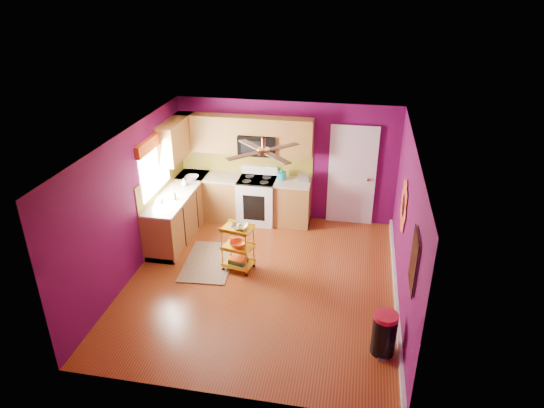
# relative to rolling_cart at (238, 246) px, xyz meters

# --- Properties ---
(ground) EXTENTS (5.00, 5.00, 0.00)m
(ground) POSITION_rel_rolling_cart_xyz_m (0.49, -0.30, -0.48)
(ground) COLOR maroon
(ground) RESTS_ON ground
(room_envelope) EXTENTS (4.54, 5.04, 2.52)m
(room_envelope) POSITION_rel_rolling_cart_xyz_m (0.51, -0.30, 1.16)
(room_envelope) COLOR #5A0A46
(room_envelope) RESTS_ON ground
(lower_cabinets) EXTENTS (2.81, 2.31, 0.94)m
(lower_cabinets) POSITION_rel_rolling_cart_xyz_m (-0.86, 1.52, -0.04)
(lower_cabinets) COLOR brown
(lower_cabinets) RESTS_ON ground
(electric_range) EXTENTS (0.76, 0.66, 1.13)m
(electric_range) POSITION_rel_rolling_cart_xyz_m (-0.06, 1.88, 0.01)
(electric_range) COLOR white
(electric_range) RESTS_ON ground
(upper_cabinetry) EXTENTS (2.80, 2.30, 1.26)m
(upper_cabinetry) POSITION_rel_rolling_cart_xyz_m (-0.76, 1.88, 1.32)
(upper_cabinetry) COLOR brown
(upper_cabinetry) RESTS_ON ground
(left_window) EXTENTS (0.08, 1.35, 1.08)m
(left_window) POSITION_rel_rolling_cart_xyz_m (-1.73, 0.75, 1.26)
(left_window) COLOR white
(left_window) RESTS_ON ground
(panel_door) EXTENTS (0.95, 0.11, 2.15)m
(panel_door) POSITION_rel_rolling_cart_xyz_m (1.84, 2.17, 0.55)
(panel_door) COLOR white
(panel_door) RESTS_ON ground
(right_wall_art) EXTENTS (0.04, 2.74, 1.04)m
(right_wall_art) POSITION_rel_rolling_cart_xyz_m (2.71, -0.64, 0.97)
(right_wall_art) COLOR black
(right_wall_art) RESTS_ON ground
(ceiling_fan) EXTENTS (1.01, 1.01, 0.26)m
(ceiling_fan) POSITION_rel_rolling_cart_xyz_m (0.49, -0.10, 1.81)
(ceiling_fan) COLOR #BF8C3F
(ceiling_fan) RESTS_ON ground
(shag_rug) EXTENTS (0.94, 1.44, 0.02)m
(shag_rug) POSITION_rel_rolling_cart_xyz_m (-0.59, 0.11, -0.46)
(shag_rug) COLOR #301D10
(shag_rug) RESTS_ON ground
(rolling_cart) EXTENTS (0.58, 0.47, 0.93)m
(rolling_cart) POSITION_rel_rolling_cart_xyz_m (0.00, 0.00, 0.00)
(rolling_cart) COLOR yellow
(rolling_cart) RESTS_ON ground
(trash_can) EXTENTS (0.39, 0.40, 0.64)m
(trash_can) POSITION_rel_rolling_cart_xyz_m (2.47, -1.65, -0.15)
(trash_can) COLOR black
(trash_can) RESTS_ON ground
(teal_kettle) EXTENTS (0.18, 0.18, 0.21)m
(teal_kettle) POSITION_rel_rolling_cart_xyz_m (0.43, 1.98, 0.55)
(teal_kettle) COLOR teal
(teal_kettle) RESTS_ON lower_cabinets
(toaster) EXTENTS (0.22, 0.15, 0.18)m
(toaster) POSITION_rel_rolling_cart_xyz_m (0.89, 1.96, 0.55)
(toaster) COLOR beige
(toaster) RESTS_ON lower_cabinets
(soap_bottle_a) EXTENTS (0.09, 0.09, 0.20)m
(soap_bottle_a) POSITION_rel_rolling_cart_xyz_m (-1.40, 0.66, 0.56)
(soap_bottle_a) COLOR #EA3F72
(soap_bottle_a) RESTS_ON lower_cabinets
(soap_bottle_b) EXTENTS (0.13, 0.13, 0.16)m
(soap_bottle_b) POSITION_rel_rolling_cart_xyz_m (-1.41, 1.29, 0.55)
(soap_bottle_b) COLOR white
(soap_bottle_b) RESTS_ON lower_cabinets
(counter_dish) EXTENTS (0.26, 0.26, 0.06)m
(counter_dish) POSITION_rel_rolling_cart_xyz_m (-1.37, 1.65, 0.50)
(counter_dish) COLOR white
(counter_dish) RESTS_ON lower_cabinets
(counter_cup) EXTENTS (0.11, 0.11, 0.09)m
(counter_cup) POSITION_rel_rolling_cart_xyz_m (-1.58, 0.48, 0.51)
(counter_cup) COLOR white
(counter_cup) RESTS_ON lower_cabinets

